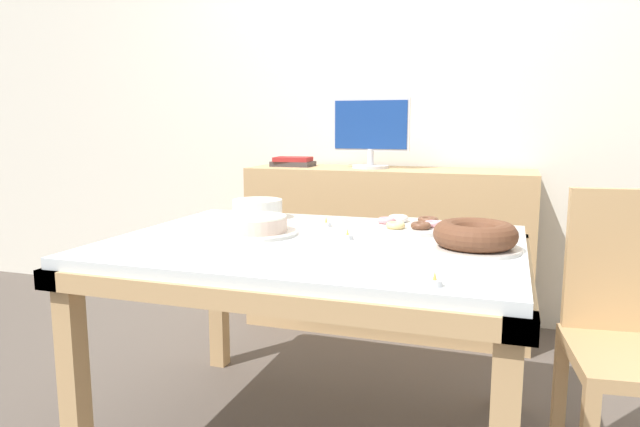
% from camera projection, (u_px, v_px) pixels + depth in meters
% --- Properties ---
extents(wall_back, '(8.00, 0.10, 2.60)m').
position_uv_depth(wall_back, '(401.00, 96.00, 3.31)').
color(wall_back, silver).
rests_on(wall_back, ground).
extents(dining_table, '(1.42, 1.07, 0.74)m').
position_uv_depth(dining_table, '(316.00, 265.00, 1.98)').
color(dining_table, silver).
rests_on(dining_table, ground).
extents(sideboard, '(1.53, 0.44, 0.90)m').
position_uv_depth(sideboard, '(387.00, 249.00, 3.17)').
color(sideboard, tan).
rests_on(sideboard, ground).
extents(computer_monitor, '(0.42, 0.20, 0.38)m').
position_uv_depth(computer_monitor, '(371.00, 133.00, 3.10)').
color(computer_monitor, silver).
rests_on(computer_monitor, sideboard).
extents(book_stack, '(0.23, 0.17, 0.05)m').
position_uv_depth(book_stack, '(293.00, 162.00, 3.27)').
color(book_stack, '#3F3838').
rests_on(book_stack, sideboard).
extents(cake_chocolate_round, '(0.30, 0.30, 0.07)m').
position_uv_depth(cake_chocolate_round, '(256.00, 226.00, 2.06)').
color(cake_chocolate_round, silver).
rests_on(cake_chocolate_round, dining_table).
extents(cake_golden_bundt, '(0.29, 0.29, 0.09)m').
position_uv_depth(cake_golden_bundt, '(475.00, 236.00, 1.80)').
color(cake_golden_bundt, silver).
rests_on(cake_golden_bundt, dining_table).
extents(pastry_platter, '(0.36, 0.36, 0.04)m').
position_uv_depth(pastry_platter, '(409.00, 225.00, 2.18)').
color(pastry_platter, silver).
rests_on(pastry_platter, dining_table).
extents(plate_stack, '(0.21, 0.21, 0.08)m').
position_uv_depth(plate_stack, '(258.00, 209.00, 2.42)').
color(plate_stack, silver).
rests_on(plate_stack, dining_table).
extents(tealight_left_edge, '(0.04, 0.04, 0.04)m').
position_uv_depth(tealight_left_edge, '(435.00, 282.00, 1.40)').
color(tealight_left_edge, silver).
rests_on(tealight_left_edge, dining_table).
extents(tealight_near_front, '(0.04, 0.04, 0.04)m').
position_uv_depth(tealight_near_front, '(326.00, 224.00, 2.22)').
color(tealight_near_front, silver).
rests_on(tealight_near_front, dining_table).
extents(tealight_near_cakes, '(0.04, 0.04, 0.04)m').
position_uv_depth(tealight_near_cakes, '(347.00, 236.00, 1.97)').
color(tealight_near_cakes, silver).
rests_on(tealight_near_cakes, dining_table).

